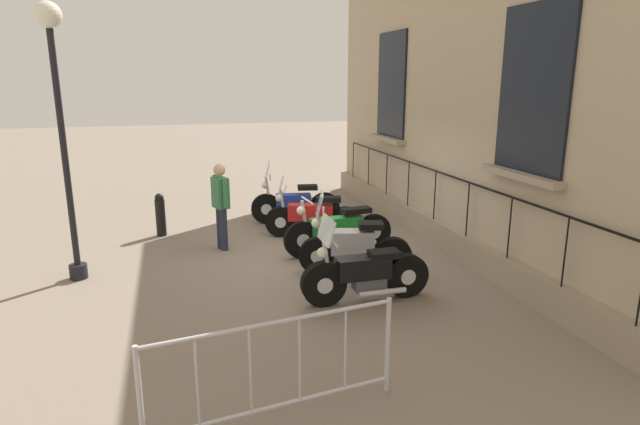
{
  "coord_description": "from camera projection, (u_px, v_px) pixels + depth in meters",
  "views": [
    {
      "loc": [
        2.51,
        9.06,
        3.19
      ],
      "look_at": [
        -0.05,
        0.0,
        0.8
      ],
      "focal_mm": 29.72,
      "sensor_mm": 36.0,
      "label": 1
    }
  ],
  "objects": [
    {
      "name": "pedestrian_standing",
      "position": [
        221.0,
        202.0,
        9.98
      ],
      "size": [
        0.32,
        0.51,
        1.65
      ],
      "color": "#23283D",
      "rests_on": "ground_plane"
    },
    {
      "name": "ground_plane",
      "position": [
        317.0,
        254.0,
        9.9
      ],
      "size": [
        60.0,
        60.0,
        0.0
      ],
      "primitive_type": "plane",
      "color": "gray"
    },
    {
      "name": "crowd_barrier",
      "position": [
        276.0,
        367.0,
        4.96
      ],
      "size": [
        2.46,
        0.39,
        1.05
      ],
      "color": "#B7B7BF",
      "rests_on": "ground_plane"
    },
    {
      "name": "motorcycle_silver",
      "position": [
        354.0,
        248.0,
        8.84
      ],
      "size": [
        1.86,
        0.87,
        1.38
      ],
      "color": "black",
      "rests_on": "ground_plane"
    },
    {
      "name": "motorcycle_green",
      "position": [
        339.0,
        231.0,
        9.83
      ],
      "size": [
        2.14,
        0.58,
        1.09
      ],
      "color": "black",
      "rests_on": "ground_plane"
    },
    {
      "name": "motorcycle_red",
      "position": [
        312.0,
        217.0,
        10.88
      ],
      "size": [
        1.92,
        0.85,
        1.33
      ],
      "color": "black",
      "rests_on": "ground_plane"
    },
    {
      "name": "lamppost",
      "position": [
        59.0,
        108.0,
        8.03
      ],
      "size": [
        0.39,
        0.39,
        4.29
      ],
      "color": "black",
      "rests_on": "ground_plane"
    },
    {
      "name": "building_facade",
      "position": [
        461.0,
        72.0,
        9.82
      ],
      "size": [
        0.82,
        11.44,
        6.76
      ],
      "color": "tan",
      "rests_on": "ground_plane"
    },
    {
      "name": "bollard",
      "position": [
        160.0,
        214.0,
        10.97
      ],
      "size": [
        0.2,
        0.2,
        0.9
      ],
      "color": "black",
      "rests_on": "ground_plane"
    },
    {
      "name": "motorcycle_black",
      "position": [
        365.0,
        274.0,
        7.72
      ],
      "size": [
        1.95,
        0.69,
        1.31
      ],
      "color": "black",
      "rests_on": "ground_plane"
    },
    {
      "name": "motorcycle_blue",
      "position": [
        294.0,
        204.0,
        11.95
      ],
      "size": [
        1.99,
        0.7,
        1.4
      ],
      "color": "black",
      "rests_on": "ground_plane"
    }
  ]
}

